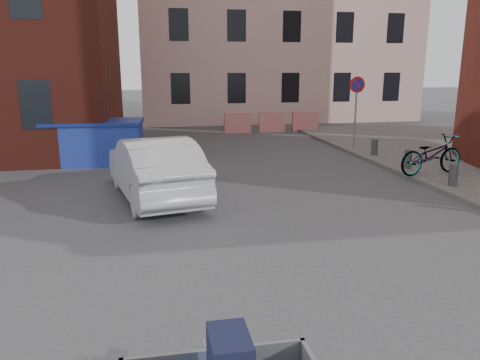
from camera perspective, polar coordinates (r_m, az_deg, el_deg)
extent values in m
plane|color=#38383A|center=(7.93, 1.88, -9.52)|extent=(120.00, 120.00, 0.00)
cube|color=beige|center=(30.34, 4.08, 20.96)|extent=(16.00, 8.00, 14.00)
cylinder|color=gray|center=(18.35, 13.89, 7.94)|extent=(0.07, 0.07, 2.60)
cylinder|color=red|center=(18.27, 14.11, 11.21)|extent=(0.60, 0.03, 0.60)
cylinder|color=navy|center=(18.25, 14.14, 11.21)|extent=(0.44, 0.03, 0.44)
cylinder|color=#3A3A3D|center=(13.26, 24.55, 0.54)|extent=(0.22, 0.22, 0.55)
cylinder|color=#3A3A3D|center=(15.07, 19.79, 2.42)|extent=(0.22, 0.22, 0.55)
cylinder|color=#3A3A3D|center=(16.96, 16.07, 3.87)|extent=(0.22, 0.22, 0.55)
cube|color=red|center=(22.64, -0.27, 7.00)|extent=(1.30, 0.18, 1.00)
cube|color=red|center=(23.01, 3.92, 7.08)|extent=(1.30, 0.18, 1.00)
cube|color=red|center=(23.50, 7.97, 7.12)|extent=(1.30, 0.18, 1.00)
cube|color=#21359F|center=(16.18, -17.73, 4.24)|extent=(3.39, 1.88, 1.31)
cube|color=navy|center=(16.08, -17.91, 6.73)|extent=(3.51, 2.00, 0.11)
imported|color=#ADAFB4|center=(11.47, -10.40, 1.49)|extent=(2.49, 4.78, 1.50)
imported|color=black|center=(14.40, 22.30, 2.87)|extent=(2.23, 1.15, 1.12)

